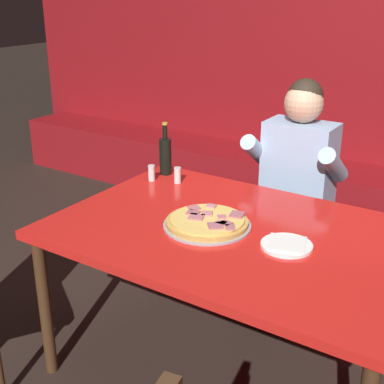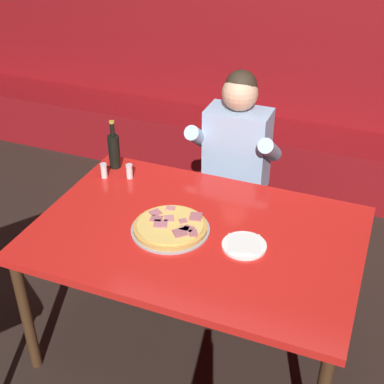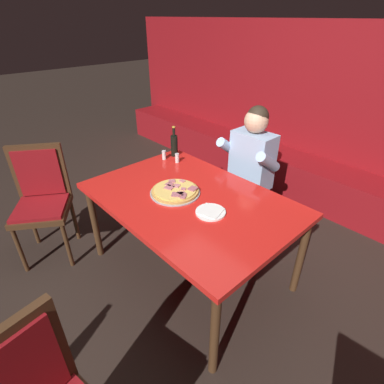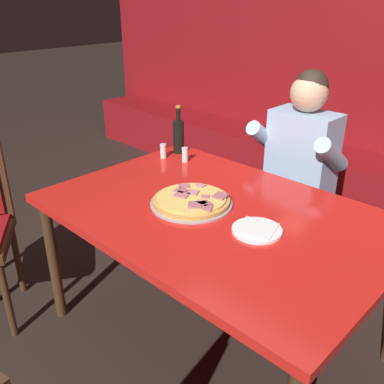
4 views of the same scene
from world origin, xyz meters
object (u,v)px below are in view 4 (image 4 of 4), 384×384
(main_dining_table, at_px, (217,222))
(pizza, at_px, (192,201))
(beer_bottle, at_px, (179,135))
(shaker_oregano, at_px, (185,155))
(diner_seated_blue_shirt, at_px, (293,171))
(shaker_parmesan, at_px, (163,152))
(plate_white_paper, at_px, (257,230))

(main_dining_table, distance_m, pizza, 0.15)
(beer_bottle, xyz_separation_m, shaker_oregano, (0.14, -0.08, -0.07))
(diner_seated_blue_shirt, bearing_deg, main_dining_table, -85.28)
(main_dining_table, distance_m, beer_bottle, 0.81)
(shaker_parmesan, xyz_separation_m, diner_seated_blue_shirt, (0.61, 0.46, -0.09))
(beer_bottle, xyz_separation_m, shaker_parmesan, (0.00, -0.13, -0.07))
(pizza, height_order, beer_bottle, beer_bottle)
(beer_bottle, distance_m, shaker_parmesan, 0.15)
(plate_white_paper, height_order, diner_seated_blue_shirt, diner_seated_blue_shirt)
(beer_bottle, height_order, diner_seated_blue_shirt, diner_seated_blue_shirt)
(main_dining_table, relative_size, shaker_parmesan, 18.29)
(main_dining_table, relative_size, beer_bottle, 5.39)
(plate_white_paper, distance_m, beer_bottle, 1.03)
(shaker_parmesan, height_order, diner_seated_blue_shirt, diner_seated_blue_shirt)
(pizza, bearing_deg, shaker_parmesan, 149.45)
(main_dining_table, xyz_separation_m, beer_bottle, (-0.67, 0.41, 0.17))
(pizza, bearing_deg, beer_bottle, 140.53)
(shaker_oregano, bearing_deg, pizza, -41.86)
(plate_white_paper, height_order, shaker_parmesan, shaker_parmesan)
(shaker_oregano, distance_m, diner_seated_blue_shirt, 0.64)
(diner_seated_blue_shirt, bearing_deg, plate_white_paper, -68.33)
(beer_bottle, distance_m, shaker_oregano, 0.18)
(pizza, distance_m, beer_bottle, 0.72)
(plate_white_paper, bearing_deg, diner_seated_blue_shirt, 111.67)
(pizza, bearing_deg, shaker_oregano, 138.14)
(main_dining_table, relative_size, diner_seated_blue_shirt, 1.23)
(diner_seated_blue_shirt, bearing_deg, pizza, -94.33)
(pizza, relative_size, shaker_oregano, 4.48)
(pizza, xyz_separation_m, beer_bottle, (-0.55, 0.45, 0.09))
(plate_white_paper, distance_m, shaker_parmesan, 0.98)
(plate_white_paper, xyz_separation_m, beer_bottle, (-0.92, 0.45, 0.10))
(plate_white_paper, xyz_separation_m, shaker_oregano, (-0.79, 0.36, 0.03))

